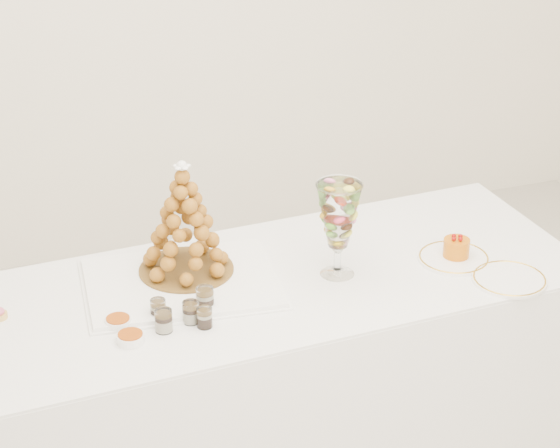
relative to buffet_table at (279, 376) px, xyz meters
name	(u,v)px	position (x,y,z in m)	size (l,w,h in m)	color
buffet_table	(279,376)	(0.00, 0.00, 0.00)	(2.03, 0.89, 0.76)	white
lace_tray	(181,283)	(-0.31, 0.06, 0.39)	(0.60, 0.45, 0.02)	white
macaron_vase	(339,217)	(0.19, -0.03, 0.59)	(0.15, 0.15, 0.32)	white
cake_plate	(454,258)	(0.59, -0.07, 0.38)	(0.24, 0.24, 0.01)	white
spare_plate	(509,279)	(0.69, -0.26, 0.38)	(0.24, 0.24, 0.01)	white
verrine_a	(158,309)	(-0.43, -0.11, 0.41)	(0.05, 0.05, 0.06)	white
verrine_b	(191,312)	(-0.34, -0.16, 0.41)	(0.05, 0.05, 0.07)	white
verrine_c	(205,299)	(-0.28, -0.10, 0.42)	(0.06, 0.06, 0.07)	white
verrine_d	(164,321)	(-0.43, -0.18, 0.41)	(0.05, 0.05, 0.07)	white
verrine_e	(204,318)	(-0.31, -0.20, 0.41)	(0.05, 0.05, 0.06)	white
ramekin_back	(118,322)	(-0.55, -0.11, 0.39)	(0.08, 0.08, 0.02)	white
ramekin_front	(131,338)	(-0.54, -0.21, 0.39)	(0.08, 0.08, 0.03)	white
croquembouche	(184,219)	(-0.28, 0.12, 0.59)	(0.31, 0.31, 0.38)	brown
mousse_cake	(456,247)	(0.60, -0.07, 0.42)	(0.09, 0.09, 0.08)	#CA6409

